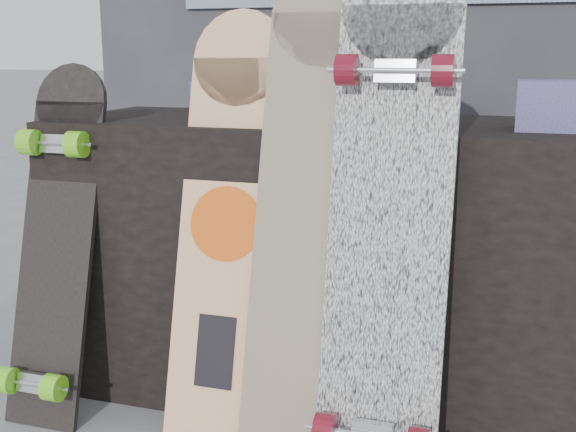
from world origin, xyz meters
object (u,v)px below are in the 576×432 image
(skateboard_dark, at_px, (55,238))
(longboard_celtic, at_px, (311,200))
(longboard_geisha, at_px, (227,217))
(vendor_table, at_px, (336,259))
(longboard_cascadia, at_px, (389,211))

(skateboard_dark, bearing_deg, longboard_celtic, 0.74)
(longboard_geisha, bearing_deg, vendor_table, 56.67)
(vendor_table, relative_size, skateboard_dark, 1.67)
(longboard_celtic, bearing_deg, vendor_table, 93.11)
(vendor_table, bearing_deg, longboard_geisha, -123.33)
(longboard_cascadia, relative_size, skateboard_dark, 1.28)
(longboard_geisha, bearing_deg, longboard_celtic, -5.81)
(vendor_table, bearing_deg, longboard_cascadia, -61.14)
(vendor_table, xyz_separation_m, longboard_celtic, (0.02, -0.34, 0.24))
(vendor_table, height_order, longboard_celtic, longboard_celtic)
(longboard_geisha, xyz_separation_m, skateboard_dark, (-0.49, -0.03, -0.09))
(vendor_table, relative_size, longboard_celtic, 1.32)
(longboard_geisha, height_order, longboard_cascadia, longboard_cascadia)
(vendor_table, xyz_separation_m, longboard_geisha, (-0.21, -0.32, 0.18))
(longboard_celtic, relative_size, longboard_cascadia, 0.99)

